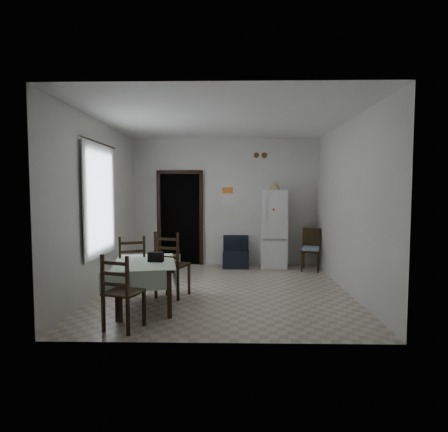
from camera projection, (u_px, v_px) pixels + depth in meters
The scene contains 25 objects.
ground at pixel (223, 290), 6.47m from camera, with size 4.50×4.50×0.00m, color beige.
ceiling at pixel (223, 120), 6.27m from camera, with size 4.20×4.50×0.02m, color white, non-canonical shape.
wall_back at pixel (226, 202), 8.61m from camera, with size 4.20×0.02×2.90m, color silver, non-canonical shape.
wall_front at pixel (219, 215), 4.12m from camera, with size 4.20×0.02×2.90m, color silver, non-canonical shape.
wall_left at pixel (101, 206), 6.41m from camera, with size 0.02×4.50×2.90m, color silver, non-canonical shape.
wall_right at pixel (347, 206), 6.32m from camera, with size 0.02×4.50×2.90m, color silver, non-canonical shape.
doorway at pixel (182, 218), 8.86m from camera, with size 1.06×0.52×2.22m.
window_recess at pixel (94, 201), 6.21m from camera, with size 0.10×1.20×1.60m, color silver.
curtain at pixel (100, 201), 6.20m from camera, with size 0.02×1.45×1.85m, color silver.
curtain_rod at pixel (100, 143), 6.14m from camera, with size 0.02×0.02×1.60m, color black.
calendar at pixel (228, 195), 8.59m from camera, with size 0.28×0.02×0.40m, color white.
calendar_image at pixel (228, 190), 8.57m from camera, with size 0.24×0.01×0.14m, color orange.
light_switch at pixel (232, 217), 8.62m from camera, with size 0.08×0.02×0.12m, color beige.
vent_left at pixel (256, 155), 8.51m from camera, with size 0.12×0.12×0.03m, color brown.
vent_right at pixel (264, 155), 8.50m from camera, with size 0.12×0.12×0.03m, color brown.
emergency_light at pixel (285, 154), 8.47m from camera, with size 0.25×0.07×0.09m, color white.
fridge at pixel (274, 229), 8.31m from camera, with size 0.56×0.56×1.73m, color silver, non-canonical shape.
tan_cone at pixel (275, 185), 8.20m from camera, with size 0.24×0.24×0.20m, color tan.
navy_seat at pixel (236, 252), 8.36m from camera, with size 0.57×0.55×0.69m, color black, non-canonical shape.
corner_chair at pixel (311, 250), 8.00m from camera, with size 0.39×0.39×0.90m, color black, non-canonical shape.
dining_table at pixel (145, 284), 5.52m from camera, with size 0.86×1.31×0.68m, color #B0C4A7, non-canonical shape.
black_bag at pixel (156, 257), 5.49m from camera, with size 0.22×0.13×0.14m, color black.
dining_chair_far_left at pixel (131, 266), 6.01m from camera, with size 0.43×0.43×1.01m, color black, non-canonical shape.
dining_chair_far_right at pixel (173, 264), 6.05m from camera, with size 0.46×0.46×1.07m, color black, non-canonical shape.
dining_chair_near_head at pixel (124, 291), 4.63m from camera, with size 0.41×0.41×0.96m, color black, non-canonical shape.
Camera 1 is at (0.14, -6.36, 1.73)m, focal length 30.00 mm.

